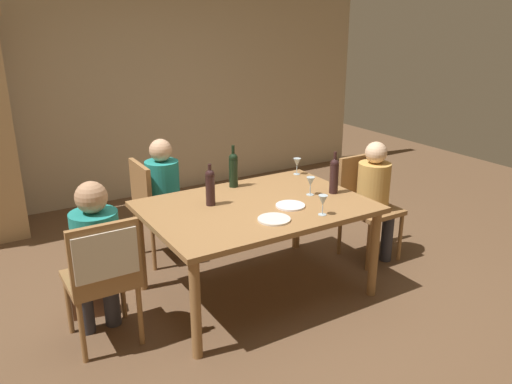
{
  "coord_description": "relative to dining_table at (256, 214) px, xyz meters",
  "views": [
    {
      "loc": [
        -1.9,
        -3.13,
        2.12
      ],
      "look_at": [
        0.0,
        0.0,
        0.85
      ],
      "focal_mm": 36.13,
      "sensor_mm": 36.0,
      "label": 1
    }
  ],
  "objects": [
    {
      "name": "wine_bottle_dark_red",
      "position": [
        0.67,
        -0.1,
        0.23
      ],
      "size": [
        0.07,
        0.07,
        0.34
      ],
      "color": "black",
      "rests_on": "dining_table"
    },
    {
      "name": "chair_far_left",
      "position": [
        -0.46,
        0.97,
        -0.14
      ],
      "size": [
        0.44,
        0.44,
        0.92
      ],
      "rotation": [
        0.0,
        0.0,
        -1.57
      ],
      "color": "olive",
      "rests_on": "ground_plane"
    },
    {
      "name": "ground_plane",
      "position": [
        0.0,
        0.0,
        -0.67
      ],
      "size": [
        10.0,
        10.0,
        0.0
      ],
      "primitive_type": "plane",
      "color": "brown"
    },
    {
      "name": "wine_bottle_tall_green",
      "position": [
        -0.3,
        0.17,
        0.23
      ],
      "size": [
        0.07,
        0.07,
        0.32
      ],
      "color": "black",
      "rests_on": "dining_table"
    },
    {
      "name": "chair_right_end",
      "position": [
        1.21,
        0.09,
        -0.14
      ],
      "size": [
        0.44,
        0.44,
        0.92
      ],
      "rotation": [
        0.0,
        0.0,
        3.14
      ],
      "color": "olive",
      "rests_on": "ground_plane"
    },
    {
      "name": "rear_room_partition",
      "position": [
        0.0,
        2.79,
        0.68
      ],
      "size": [
        6.4,
        0.12,
        2.7
      ],
      "primitive_type": "cube",
      "color": "tan",
      "rests_on": "ground_plane"
    },
    {
      "name": "person_man_guest",
      "position": [
        -1.21,
        0.03,
        -0.02
      ],
      "size": [
        0.31,
        0.35,
        1.14
      ],
      "color": "#33333D",
      "rests_on": "ground_plane"
    },
    {
      "name": "dining_table",
      "position": [
        0.0,
        0.0,
        0.0
      ],
      "size": [
        1.66,
        1.17,
        0.75
      ],
      "color": "olive",
      "rests_on": "ground_plane"
    },
    {
      "name": "wine_bottle_short_olive",
      "position": [
        0.06,
        0.46,
        0.23
      ],
      "size": [
        0.08,
        0.08,
        0.36
      ],
      "color": "black",
      "rests_on": "dining_table"
    },
    {
      "name": "chair_left_end",
      "position": [
        -1.21,
        -0.12,
        -0.08
      ],
      "size": [
        0.44,
        0.46,
        0.92
      ],
      "color": "olive",
      "rests_on": "ground_plane"
    },
    {
      "name": "wine_glass_centre",
      "position": [
        0.3,
        -0.43,
        0.18
      ],
      "size": [
        0.07,
        0.07,
        0.15
      ],
      "color": "silver",
      "rests_on": "dining_table"
    },
    {
      "name": "dinner_plate_guest_left",
      "position": [
        -0.06,
        -0.34,
        0.08
      ],
      "size": [
        0.23,
        0.23,
        0.01
      ],
      "primitive_type": "cylinder",
      "color": "silver",
      "rests_on": "dining_table"
    },
    {
      "name": "dinner_plate_host",
      "position": [
        0.2,
        -0.17,
        0.08
      ],
      "size": [
        0.22,
        0.22,
        0.01
      ],
      "primitive_type": "cylinder",
      "color": "white",
      "rests_on": "dining_table"
    },
    {
      "name": "wine_glass_near_left",
      "position": [
        0.48,
        -0.04,
        0.18
      ],
      "size": [
        0.07,
        0.07,
        0.15
      ],
      "color": "silver",
      "rests_on": "dining_table"
    },
    {
      "name": "person_woman_host",
      "position": [
        -0.35,
        0.97,
        -0.03
      ],
      "size": [
        0.34,
        0.29,
        1.11
      ],
      "rotation": [
        0.0,
        0.0,
        -1.57
      ],
      "color": "#33333D",
      "rests_on": "ground_plane"
    },
    {
      "name": "wine_glass_near_right",
      "position": [
        0.72,
        0.47,
        0.18
      ],
      "size": [
        0.07,
        0.07,
        0.15
      ],
      "color": "silver",
      "rests_on": "dining_table"
    },
    {
      "name": "handbag",
      "position": [
        -1.21,
        0.35,
        -0.56
      ],
      "size": [
        0.3,
        0.18,
        0.22
      ],
      "primitive_type": "cube",
      "rotation": [
        0.0,
        0.0,
        -0.22
      ],
      "color": "brown",
      "rests_on": "ground_plane"
    },
    {
      "name": "person_man_bearded",
      "position": [
        1.21,
        -0.03,
        -0.04
      ],
      "size": [
        0.28,
        0.33,
        1.08
      ],
      "rotation": [
        0.0,
        0.0,
        3.14
      ],
      "color": "#33333D",
      "rests_on": "ground_plane"
    }
  ]
}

